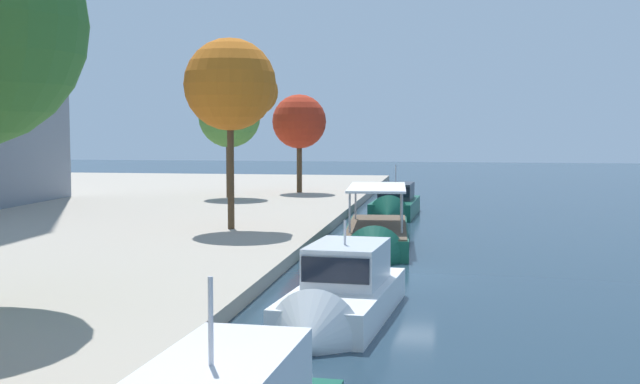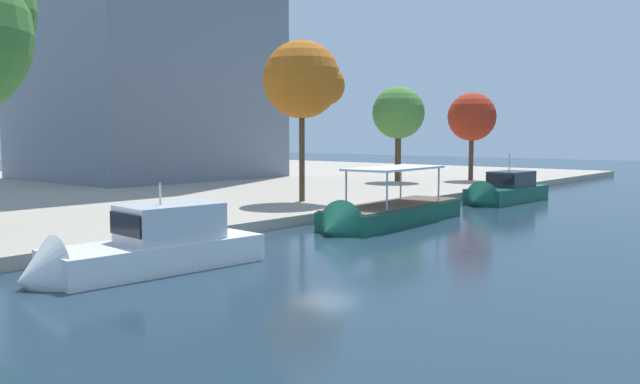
# 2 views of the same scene
# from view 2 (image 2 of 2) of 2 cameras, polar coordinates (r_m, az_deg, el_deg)

# --- Properties ---
(ground_plane) EXTENTS (220.00, 220.00, 0.00)m
(ground_plane) POSITION_cam_2_polar(r_m,az_deg,el_deg) (28.34, 0.40, -4.80)
(ground_plane) COLOR #1E3342
(motor_yacht_1) EXTENTS (8.98, 3.56, 4.19)m
(motor_yacht_1) POSITION_cam_2_polar(r_m,az_deg,el_deg) (23.90, -15.53, -5.32)
(motor_yacht_1) COLOR white
(motor_yacht_1) RESTS_ON ground_plane
(tour_boat_2) EXTENTS (11.93, 3.80, 4.20)m
(tour_boat_2) POSITION_cam_2_polar(r_m,az_deg,el_deg) (35.04, 5.73, -2.23)
(tour_boat_2) COLOR #14513D
(tour_boat_2) RESTS_ON ground_plane
(motor_yacht_3) EXTENTS (8.94, 3.12, 4.41)m
(motor_yacht_3) POSITION_cam_2_polar(r_m,az_deg,el_deg) (48.23, 15.87, -0.13)
(motor_yacht_3) COLOR #14513D
(motor_yacht_3) RESTS_ON ground_plane
(tree_0) EXTENTS (4.84, 4.84, 8.77)m
(tree_0) POSITION_cam_2_polar(r_m,az_deg,el_deg) (60.44, 7.04, 6.98)
(tree_0) COLOR #4C3823
(tree_0) RESTS_ON dock_promenade
(tree_2) EXTENTS (4.56, 4.56, 8.28)m
(tree_2) POSITION_cam_2_polar(r_m,az_deg,el_deg) (63.12, 13.33, 6.55)
(tree_2) COLOR #4C3823
(tree_2) RESTS_ON dock_promenade
(tree_3) EXTENTS (4.98, 4.98, 10.33)m
(tree_3) POSITION_cam_2_polar(r_m,az_deg,el_deg) (41.89, -1.25, 9.88)
(tree_3) COLOR #4C3823
(tree_3) RESTS_ON dock_promenade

